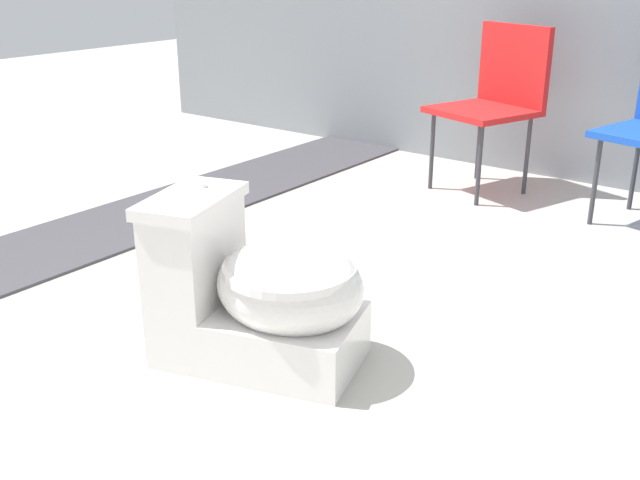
# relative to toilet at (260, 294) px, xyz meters

# --- Properties ---
(ground_plane) EXTENTS (14.00, 14.00, 0.00)m
(ground_plane) POSITION_rel_toilet_xyz_m (-0.02, -0.16, -0.22)
(ground_plane) COLOR #B7B2A8
(gravel_strip) EXTENTS (0.56, 8.00, 0.01)m
(gravel_strip) POSITION_rel_toilet_xyz_m (-1.32, 0.34, -0.21)
(gravel_strip) COLOR #423F44
(gravel_strip) RESTS_ON ground
(toilet) EXTENTS (0.71, 0.54, 0.52)m
(toilet) POSITION_rel_toilet_xyz_m (0.00, 0.00, 0.00)
(toilet) COLOR white
(toilet) RESTS_ON ground
(folding_chair_left) EXTENTS (0.56, 0.56, 0.83)m
(folding_chair_left) POSITION_rel_toilet_xyz_m (-0.23, 2.08, 0.29)
(folding_chair_left) COLOR red
(folding_chair_left) RESTS_ON ground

